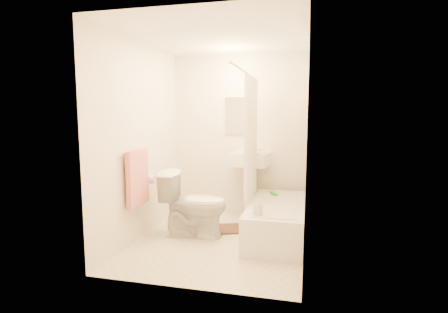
% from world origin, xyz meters
% --- Properties ---
extents(floor, '(2.40, 2.40, 0.00)m').
position_xyz_m(floor, '(0.00, 0.00, 0.00)').
color(floor, beige).
rests_on(floor, ground).
extents(ceiling, '(2.40, 2.40, 0.00)m').
position_xyz_m(ceiling, '(0.00, 0.00, 2.40)').
color(ceiling, white).
rests_on(ceiling, ground).
extents(wall_back, '(2.00, 0.02, 2.40)m').
position_xyz_m(wall_back, '(0.00, 1.20, 1.20)').
color(wall_back, beige).
rests_on(wall_back, ground).
extents(wall_left, '(0.02, 2.40, 2.40)m').
position_xyz_m(wall_left, '(-1.00, 0.00, 1.20)').
color(wall_left, beige).
rests_on(wall_left, ground).
extents(wall_right, '(0.02, 2.40, 2.40)m').
position_xyz_m(wall_right, '(1.00, 0.00, 1.20)').
color(wall_right, beige).
rests_on(wall_right, ground).
extents(mirror, '(0.40, 0.03, 0.55)m').
position_xyz_m(mirror, '(0.00, 1.18, 1.50)').
color(mirror, white).
rests_on(mirror, wall_back).
extents(curtain_rod, '(0.03, 1.70, 0.03)m').
position_xyz_m(curtain_rod, '(0.30, 0.10, 2.00)').
color(curtain_rod, silver).
rests_on(curtain_rod, wall_back).
extents(shower_curtain, '(0.04, 0.80, 1.55)m').
position_xyz_m(shower_curtain, '(0.30, 0.50, 1.22)').
color(shower_curtain, silver).
rests_on(shower_curtain, curtain_rod).
extents(towel_bar, '(0.02, 0.60, 0.02)m').
position_xyz_m(towel_bar, '(-0.96, -0.25, 1.10)').
color(towel_bar, silver).
rests_on(towel_bar, wall_left).
extents(towel, '(0.06, 0.45, 0.66)m').
position_xyz_m(towel, '(-0.93, -0.25, 0.78)').
color(towel, '#CC7266').
rests_on(towel, towel_bar).
extents(toilet_paper, '(0.11, 0.12, 0.12)m').
position_xyz_m(toilet_paper, '(-0.93, 0.12, 0.70)').
color(toilet_paper, white).
rests_on(toilet_paper, wall_left).
extents(toilet, '(0.86, 0.52, 0.81)m').
position_xyz_m(toilet, '(-0.35, 0.11, 0.41)').
color(toilet, white).
rests_on(toilet, floor).
extents(sink, '(0.60, 0.51, 1.05)m').
position_xyz_m(sink, '(0.21, 1.06, 0.53)').
color(sink, white).
rests_on(sink, floor).
extents(bathtub, '(0.67, 1.53, 0.43)m').
position_xyz_m(bathtub, '(0.67, 0.30, 0.21)').
color(bathtub, white).
rests_on(bathtub, floor).
extents(bath_mat, '(0.65, 0.56, 0.02)m').
position_xyz_m(bath_mat, '(-0.09, 0.39, 0.01)').
color(bath_mat, '#532B1F').
rests_on(bath_mat, floor).
extents(soap_bottle, '(0.11, 0.11, 0.18)m').
position_xyz_m(soap_bottle, '(0.50, -0.26, 0.52)').
color(soap_bottle, silver).
rests_on(soap_bottle, bathtub).
extents(scrub_brush, '(0.13, 0.21, 0.04)m').
position_xyz_m(scrub_brush, '(0.58, 0.73, 0.45)').
color(scrub_brush, green).
rests_on(scrub_brush, bathtub).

